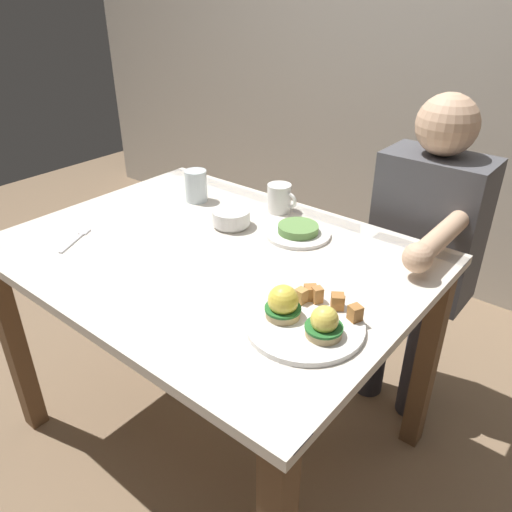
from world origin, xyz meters
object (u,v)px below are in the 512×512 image
(eggs_benedict_plate, at_px, (304,318))
(coffee_mug, at_px, (280,197))
(fork, at_px, (76,239))
(dining_table, at_px, (213,281))
(water_glass_near, at_px, (196,187))
(fruit_bowl, at_px, (231,218))
(diner_person, at_px, (423,244))
(side_plate, at_px, (298,232))

(eggs_benedict_plate, distance_m, coffee_mug, 0.65)
(coffee_mug, bearing_deg, fork, -121.92)
(dining_table, distance_m, water_glass_near, 0.41)
(fruit_bowl, relative_size, coffee_mug, 1.08)
(dining_table, xyz_separation_m, diner_person, (0.40, 0.60, 0.02))
(dining_table, distance_m, side_plate, 0.30)
(coffee_mug, relative_size, side_plate, 0.56)
(water_glass_near, distance_m, diner_person, 0.80)
(coffee_mug, xyz_separation_m, fork, (-0.35, -0.56, -0.05))
(coffee_mug, distance_m, side_plate, 0.19)
(dining_table, height_order, coffee_mug, coffee_mug)
(fruit_bowl, bearing_deg, side_plate, 21.32)
(water_glass_near, xyz_separation_m, diner_person, (0.70, 0.36, -0.14))
(fruit_bowl, bearing_deg, eggs_benedict_plate, -31.22)
(fruit_bowl, relative_size, water_glass_near, 1.08)
(dining_table, height_order, eggs_benedict_plate, eggs_benedict_plate)
(diner_person, bearing_deg, fruit_bowl, -136.46)
(eggs_benedict_plate, relative_size, fruit_bowl, 2.25)
(dining_table, bearing_deg, coffee_mug, 92.38)
(dining_table, distance_m, fork, 0.43)
(eggs_benedict_plate, distance_m, side_plate, 0.46)
(water_glass_near, distance_m, side_plate, 0.44)
(fruit_bowl, height_order, water_glass_near, water_glass_near)
(dining_table, xyz_separation_m, eggs_benedict_plate, (0.42, -0.13, 0.13))
(side_plate, xyz_separation_m, diner_person, (0.26, 0.36, -0.10))
(coffee_mug, xyz_separation_m, water_glass_near, (-0.28, -0.11, -0.00))
(water_glass_near, bearing_deg, diner_person, 27.39)
(water_glass_near, bearing_deg, eggs_benedict_plate, -27.31)
(dining_table, bearing_deg, water_glass_near, 141.54)
(coffee_mug, bearing_deg, fruit_bowl, -104.12)
(coffee_mug, bearing_deg, diner_person, 31.15)
(fork, bearing_deg, dining_table, 30.15)
(coffee_mug, distance_m, water_glass_near, 0.30)
(fruit_bowl, xyz_separation_m, coffee_mug, (0.05, 0.19, 0.02))
(coffee_mug, bearing_deg, side_plate, -35.67)
(coffee_mug, bearing_deg, eggs_benedict_plate, -48.10)
(fork, height_order, water_glass_near, water_glass_near)
(fork, relative_size, diner_person, 0.13)
(side_plate, bearing_deg, fruit_bowl, -158.68)
(side_plate, bearing_deg, dining_table, -120.60)
(side_plate, distance_m, diner_person, 0.46)
(fruit_bowl, distance_m, fork, 0.48)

